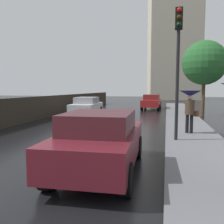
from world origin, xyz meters
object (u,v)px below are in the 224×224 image
(pedestrian_with_umbrella_far, at_px, (190,100))
(traffic_light, at_px, (178,51))
(street_tree_near, at_px, (204,63))
(car_white_near_kerb, at_px, (87,106))
(car_red_mid_road, at_px, (151,102))
(car_maroon_far_ahead, at_px, (100,141))

(pedestrian_with_umbrella_far, relative_size, traffic_light, 0.38)
(pedestrian_with_umbrella_far, bearing_deg, street_tree_near, 94.51)
(traffic_light, bearing_deg, car_white_near_kerb, 127.53)
(pedestrian_with_umbrella_far, distance_m, street_tree_near, 8.68)
(car_red_mid_road, height_order, car_maroon_far_ahead, car_maroon_far_ahead)
(car_red_mid_road, height_order, street_tree_near, street_tree_near)
(car_white_near_kerb, xyz_separation_m, pedestrian_with_umbrella_far, (6.86, -6.57, 0.81))
(car_red_mid_road, relative_size, pedestrian_with_umbrella_far, 2.45)
(traffic_light, bearing_deg, car_red_mid_road, 96.92)
(pedestrian_with_umbrella_far, bearing_deg, car_white_near_kerb, 152.23)
(pedestrian_with_umbrella_far, xyz_separation_m, traffic_light, (-0.61, -1.57, 1.88))
(car_white_near_kerb, height_order, street_tree_near, street_tree_near)
(street_tree_near, bearing_deg, car_white_near_kerb, -169.26)
(car_white_near_kerb, height_order, pedestrian_with_umbrella_far, pedestrian_with_umbrella_far)
(car_red_mid_road, bearing_deg, street_tree_near, -50.60)
(car_red_mid_road, xyz_separation_m, street_tree_near, (4.09, -5.22, 3.15))
(pedestrian_with_umbrella_far, bearing_deg, traffic_light, -95.24)
(car_maroon_far_ahead, bearing_deg, traffic_light, 59.60)
(car_white_near_kerb, bearing_deg, street_tree_near, -172.40)
(car_white_near_kerb, relative_size, street_tree_near, 0.73)
(car_maroon_far_ahead, height_order, street_tree_near, street_tree_near)
(car_white_near_kerb, xyz_separation_m, street_tree_near, (8.53, 1.62, 3.17))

